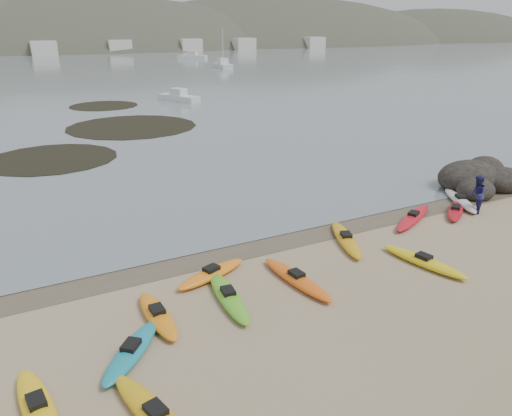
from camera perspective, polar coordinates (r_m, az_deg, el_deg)
ground at (r=21.24m, az=0.00°, el=-3.80°), size 600.00×600.00×0.00m
wet_sand at (r=21.00m, az=0.39°, el=-4.08°), size 60.00×60.00×0.00m
kayaks at (r=18.52m, az=6.45°, el=-7.18°), size 22.46×10.95×0.34m
person_east at (r=26.26m, az=23.93°, el=1.40°), size 1.16×1.15×1.89m
rock_cluster at (r=30.78m, az=24.11°, el=2.63°), size 5.39×3.99×1.88m
kelp_mats at (r=46.33m, az=-16.75°, el=8.72°), size 17.93×30.08×0.04m
moored_boats at (r=99.70m, az=-24.32°, el=13.92°), size 95.75×76.54×1.22m
far_hills at (r=217.95m, az=-15.61°, el=13.13°), size 550.00×135.00×80.00m
far_town at (r=162.92m, az=-23.90°, el=16.34°), size 199.00×5.00×4.00m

